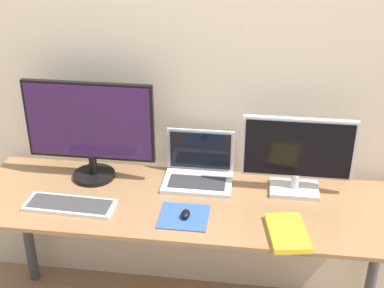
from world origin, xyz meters
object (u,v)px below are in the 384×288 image
(monitor_right, at_px, (298,155))
(book, at_px, (287,233))
(monitor_left, at_px, (90,128))
(laptop, at_px, (199,169))
(keyboard, at_px, (70,205))
(mouse, at_px, (186,214))

(monitor_right, height_order, book, monitor_right)
(monitor_left, bearing_deg, monitor_right, -0.00)
(monitor_right, xyz_separation_m, laptop, (-0.43, 0.04, -0.13))
(laptop, height_order, keyboard, laptop)
(monitor_right, height_order, keyboard, monitor_right)
(mouse, bearing_deg, monitor_right, 31.20)
(monitor_right, xyz_separation_m, keyboard, (-0.94, -0.26, -0.17))
(keyboard, distance_m, mouse, 0.50)
(monitor_left, bearing_deg, mouse, -30.01)
(laptop, height_order, mouse, laptop)
(monitor_right, height_order, laptop, monitor_right)
(monitor_left, height_order, book, monitor_left)
(keyboard, relative_size, book, 1.49)
(monitor_left, relative_size, laptop, 1.87)
(book, bearing_deg, monitor_left, 159.34)
(monitor_left, relative_size, keyboard, 1.51)
(monitor_left, distance_m, keyboard, 0.35)
(monitor_left, bearing_deg, book, -20.66)
(mouse, xyz_separation_m, book, (0.41, -0.06, -0.01))
(laptop, relative_size, mouse, 5.24)
(monitor_left, xyz_separation_m, mouse, (0.47, -0.27, -0.23))
(keyboard, bearing_deg, monitor_right, 15.17)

